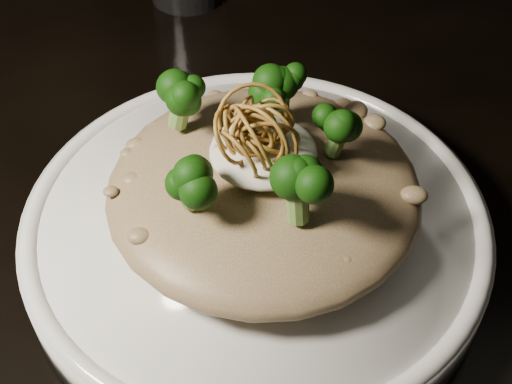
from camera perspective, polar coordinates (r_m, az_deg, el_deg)
table at (r=0.61m, az=-7.73°, el=-5.47°), size 1.10×0.80×0.75m
plate at (r=0.50m, az=0.00°, el=-3.07°), size 0.32×0.32×0.03m
risotto at (r=0.47m, az=0.64°, el=0.28°), size 0.21×0.21×0.05m
broccoli at (r=0.44m, az=-0.59°, el=4.75°), size 0.15×0.15×0.05m
cheese at (r=0.45m, az=0.58°, el=3.27°), size 0.07×0.07×0.02m
shallots at (r=0.42m, az=-0.32°, el=5.84°), size 0.07×0.07×0.04m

